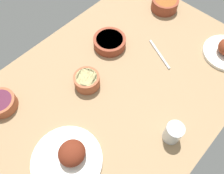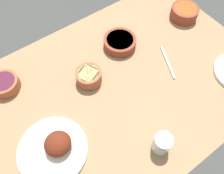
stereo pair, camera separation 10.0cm
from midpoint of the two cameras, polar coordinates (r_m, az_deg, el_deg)
dining_table at (r=103.66cm, az=2.76°, el=-1.36°), size 140.00×90.00×4.00cm
plate_far_side at (r=90.80cm, az=-10.88°, el=-14.81°), size 26.63×26.63×8.54cm
bowl_onions at (r=108.39cm, az=-22.69°, el=0.49°), size 12.52×12.52×5.01cm
bowl_pasta at (r=114.67cm, az=4.49°, el=10.82°), size 15.88×15.88×4.70cm
bowl_potatoes at (r=101.60cm, az=-2.97°, el=2.43°), size 11.35×11.35×6.04cm
bowl_soup at (r=135.14cm, az=19.59°, el=16.88°), size 14.29×14.29×6.12cm
water_tumbler at (r=90.58cm, az=15.59°, el=-13.49°), size 6.78×6.78×9.28cm
fork_loose at (r=113.81cm, az=16.05°, el=5.72°), size 8.29×17.61×0.80cm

